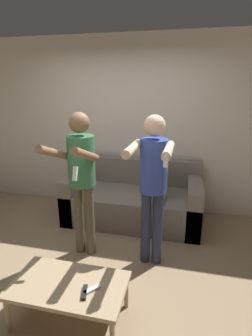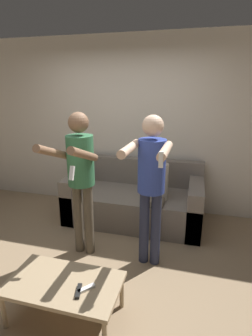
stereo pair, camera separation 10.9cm
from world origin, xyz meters
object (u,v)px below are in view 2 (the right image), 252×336
coffee_table (64,286)px  person_seated (157,186)px  couch (135,201)px  person_standing_right (151,177)px  remote_far (86,289)px  person_standing_left (80,170)px  remote_near (79,291)px

coffee_table → person_seated: bearing=72.4°
couch → person_standing_right: 1.31m
person_seated → remote_far: 1.76m
coffee_table → remote_far: 0.23m
couch → remote_far: bearing=-88.5°
person_standing_left → person_seated: (0.76, 0.75, -0.39)m
person_standing_right → coffee_table: size_ratio=1.74×
person_standing_left → person_standing_right: 0.80m
person_standing_right → couch: bearing=112.0°
remote_far → person_standing_right: bearing=69.9°
person_standing_left → remote_near: (0.40, -0.99, -0.68)m
couch → coffee_table: size_ratio=2.03×
remote_near → person_standing_left: bearing=112.0°
person_standing_right → coffee_table: person_standing_right is taller
person_standing_right → person_seated: (-0.04, 0.75, -0.39)m
person_seated → remote_near: bearing=-101.6°
remote_near → coffee_table: bearing=157.2°
couch → remote_near: couch is taller
person_standing_left → coffee_table: (0.23, -0.92, -0.73)m
person_standing_left → remote_near: bearing=-68.0°
couch → remote_far: size_ratio=14.30×
person_standing_right → person_seated: 0.85m
person_standing_right → remote_far: 1.22m
person_seated → remote_near: (-0.36, -1.75, -0.29)m
couch → remote_near: 1.99m
person_standing_left → couch: bearing=68.0°
person_standing_right → remote_near: bearing=-111.9°
person_standing_left → remote_far: 1.26m
person_standing_left → remote_near: size_ratio=11.00×
person_seated → coffee_table: bearing=-107.6°
remote_near → remote_far: 0.06m
remote_near → couch: bearing=90.1°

